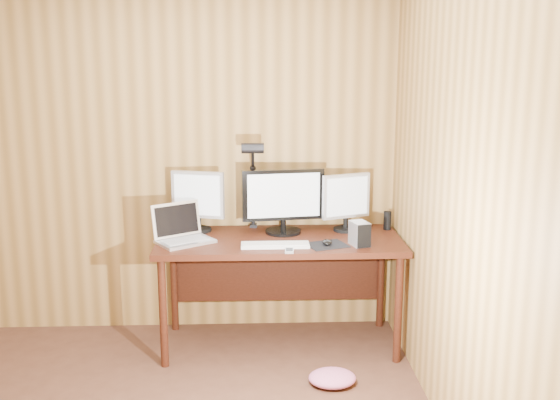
{
  "coord_description": "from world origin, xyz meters",
  "views": [
    {
      "loc": [
        0.76,
        -2.52,
        1.91
      ],
      "look_at": [
        0.93,
        1.58,
        1.02
      ],
      "focal_mm": 42.0,
      "sensor_mm": 36.0,
      "label": 1
    }
  ],
  "objects": [
    {
      "name": "fabric_pile",
      "position": [
        1.22,
        1.05,
        0.05
      ],
      "size": [
        0.34,
        0.3,
        0.09
      ],
      "primitive_type": null,
      "rotation": [
        0.0,
        0.0,
        -0.26
      ],
      "color": "#CD638A",
      "rests_on": "floor"
    },
    {
      "name": "mouse",
      "position": [
        1.22,
        1.46,
        0.77
      ],
      "size": [
        0.09,
        0.12,
        0.04
      ],
      "primitive_type": "ellipsoid",
      "rotation": [
        0.0,
        0.0,
        0.24
      ],
      "color": "black",
      "rests_on": "mousepad"
    },
    {
      "name": "desk",
      "position": [
        0.93,
        1.7,
        0.63
      ],
      "size": [
        1.6,
        0.7,
        0.75
      ],
      "color": "#38160B",
      "rests_on": "floor"
    },
    {
      "name": "monitor_right",
      "position": [
        1.39,
        1.81,
        0.96
      ],
      "size": [
        0.34,
        0.16,
        0.4
      ],
      "rotation": [
        0.0,
        0.0,
        0.37
      ],
      "color": "black",
      "rests_on": "desk"
    },
    {
      "name": "hard_drive",
      "position": [
        1.43,
        1.45,
        0.83
      ],
      "size": [
        0.13,
        0.16,
        0.15
      ],
      "rotation": [
        0.0,
        0.0,
        0.29
      ],
      "color": "silver",
      "rests_on": "desk"
    },
    {
      "name": "room_shell",
      "position": [
        0.0,
        0.0,
        1.25
      ],
      "size": [
        4.0,
        4.0,
        4.0
      ],
      "color": "#4E2D1E",
      "rests_on": "ground"
    },
    {
      "name": "keyboard",
      "position": [
        0.89,
        1.44,
        0.76
      ],
      "size": [
        0.43,
        0.13,
        0.02
      ],
      "rotation": [
        0.0,
        0.0,
        -0.0
      ],
      "color": "white",
      "rests_on": "desk"
    },
    {
      "name": "laptop",
      "position": [
        0.29,
        1.59,
        0.81
      ],
      "size": [
        0.43,
        0.4,
        0.24
      ],
      "rotation": [
        0.0,
        0.0,
        0.59
      ],
      "color": "silver",
      "rests_on": "desk"
    },
    {
      "name": "monitor_center",
      "position": [
        0.96,
        1.77,
        0.98
      ],
      "size": [
        0.56,
        0.24,
        0.44
      ],
      "rotation": [
        0.0,
        0.0,
        0.14
      ],
      "color": "black",
      "rests_on": "desk"
    },
    {
      "name": "mousepad",
      "position": [
        1.22,
        1.46,
        0.75
      ],
      "size": [
        0.29,
        0.27,
        0.0
      ],
      "primitive_type": "cube",
      "rotation": [
        0.0,
        0.0,
        0.34
      ],
      "color": "black",
      "rests_on": "desk"
    },
    {
      "name": "desk_lamp",
      "position": [
        0.76,
        1.86,
        1.15
      ],
      "size": [
        0.15,
        0.21,
        0.65
      ],
      "rotation": [
        0.0,
        0.0,
        -0.0
      ],
      "color": "black",
      "rests_on": "desk"
    },
    {
      "name": "phone",
      "position": [
        0.98,
        1.33,
        0.76
      ],
      "size": [
        0.06,
        0.11,
        0.01
      ],
      "rotation": [
        0.0,
        0.0,
        -0.07
      ],
      "color": "silver",
      "rests_on": "desk"
    },
    {
      "name": "monitor_left",
      "position": [
        0.38,
        1.84,
        0.97
      ],
      "size": [
        0.36,
        0.17,
        0.42
      ],
      "rotation": [
        0.0,
        0.0,
        -0.27
      ],
      "color": "black",
      "rests_on": "desk"
    },
    {
      "name": "speaker",
      "position": [
        1.68,
        1.83,
        0.81
      ],
      "size": [
        0.05,
        0.05,
        0.13
      ],
      "primitive_type": "cylinder",
      "color": "black",
      "rests_on": "desk"
    }
  ]
}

